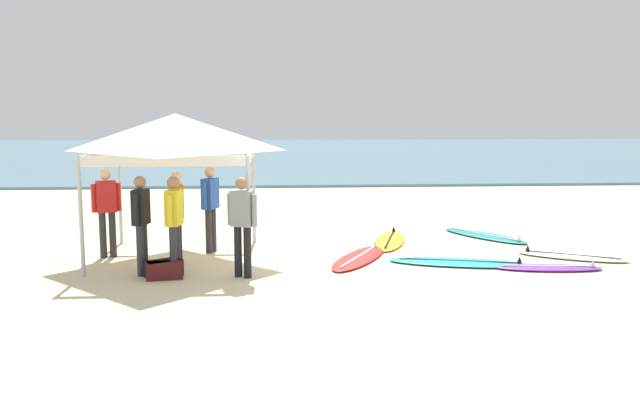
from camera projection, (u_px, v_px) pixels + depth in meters
ground_plane at (300, 265)px, 12.09m from camera, size 80.00×80.00×0.00m
sea at (283, 154)px, 41.80m from camera, size 80.00×36.00×0.10m
canopy_tent at (175, 133)px, 12.46m from camera, size 2.94×2.94×2.75m
surfboard_white at (572, 256)px, 12.67m from camera, size 2.03×1.44×0.19m
surfboard_teal at (485, 236)px, 14.74m from camera, size 1.72×2.21×0.19m
surfboard_yellow at (390, 240)px, 14.20m from camera, size 1.18×2.33×0.19m
surfboard_red at (359, 258)px, 12.56m from camera, size 1.62×2.39×0.19m
surfboard_cyan at (460, 262)px, 12.17m from camera, size 2.68×1.30×0.19m
surfboard_purple at (549, 268)px, 11.77m from camera, size 1.93×0.72×0.19m
person_black at (141, 218)px, 11.28m from camera, size 0.27×0.55×1.71m
person_yellow at (174, 219)px, 11.21m from camera, size 0.28×0.54×1.71m
person_grey at (242, 220)px, 11.11m from camera, size 0.50×0.36×1.71m
person_red at (107, 207)px, 12.62m from camera, size 0.52×0.33×1.71m
person_orange at (177, 211)px, 12.04m from camera, size 0.30×0.54×1.71m
person_blue at (210, 203)px, 13.08m from camera, size 0.34×0.51×1.71m
gear_bag_near_tent at (164, 268)px, 11.28m from camera, size 0.68×0.59×0.28m
gear_bag_by_pole at (165, 270)px, 11.13m from camera, size 0.64×0.41×0.28m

